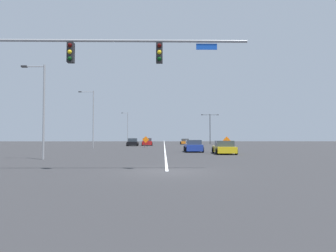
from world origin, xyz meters
TOP-DOWN VIEW (x-y plane):
  - ground at (0.00, 0.00)m, footprint 194.77×194.77m
  - road_centre_stripe at (0.00, 54.10)m, footprint 0.16×108.21m
  - traffic_signal_assembly at (-4.99, -0.01)m, footprint 14.01×0.44m
  - street_lamp_near_right at (-11.24, 30.30)m, footprint 2.40×0.24m
  - street_lamp_far_right at (10.90, 54.77)m, footprint 4.23×0.24m
  - street_lamp_mid_left at (-10.49, 68.04)m, footprint 1.85×0.24m
  - street_lamp_mid_right at (-9.82, 8.08)m, footprint 1.90×0.24m
  - construction_sign_right_shoulder at (-3.18, 34.06)m, footprint 1.15×0.26m
  - construction_sign_right_lane at (7.13, 18.75)m, footprint 1.09×0.13m
  - car_red_passing at (-3.50, 44.47)m, footprint 2.26×3.88m
  - car_orange_approaching at (4.83, 54.09)m, footprint 2.16×4.58m
  - car_black_mid at (-6.22, 42.31)m, footprint 2.29×4.25m
  - car_yellow_far at (6.17, 15.51)m, footprint 2.31×4.64m
  - car_blue_near at (3.34, 19.55)m, footprint 2.14×4.38m

SIDE VIEW (x-z plane):
  - ground at x=0.00m, z-range 0.00..0.00m
  - road_centre_stripe at x=0.00m, z-range 0.00..0.01m
  - car_orange_approaching at x=4.83m, z-range -0.05..1.26m
  - car_yellow_far at x=6.17m, z-range -0.06..1.31m
  - car_blue_near at x=3.34m, z-range -0.04..1.37m
  - car_black_mid at x=-6.22m, z-range -0.06..1.42m
  - car_red_passing at x=-3.50m, z-range -0.04..1.46m
  - construction_sign_right_lane at x=7.13m, z-range 0.25..2.07m
  - construction_sign_right_shoulder at x=-3.18m, z-range 0.25..2.14m
  - street_lamp_mid_right at x=-9.82m, z-range 0.42..7.94m
  - street_lamp_far_right at x=10.90m, z-range 0.78..7.93m
  - street_lamp_mid_left at x=-10.49m, z-range 0.42..9.04m
  - street_lamp_near_right at x=-11.24m, z-range 0.47..9.36m
  - traffic_signal_assembly at x=-4.99m, z-range 1.91..9.16m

